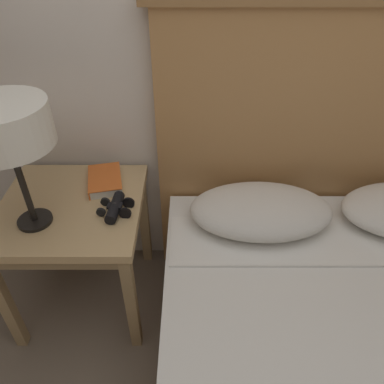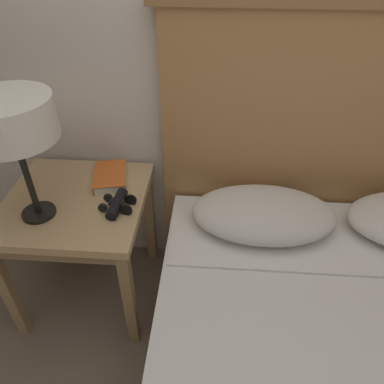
{
  "view_description": "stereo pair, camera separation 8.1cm",
  "coord_description": "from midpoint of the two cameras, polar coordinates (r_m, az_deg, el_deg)",
  "views": [
    {
      "loc": [
        -0.18,
        -0.4,
        1.56
      ],
      "look_at": [
        -0.18,
        0.73,
        0.69
      ],
      "focal_mm": 35.0,
      "sensor_mm": 36.0,
      "label": 1
    },
    {
      "loc": [
        -0.09,
        -0.4,
        1.56
      ],
      "look_at": [
        -0.18,
        0.73,
        0.69
      ],
      "focal_mm": 35.0,
      "sensor_mm": 36.0,
      "label": 2
    }
  ],
  "objects": [
    {
      "name": "nightstand",
      "position": [
        1.67,
        -18.85,
        -3.84
      ],
      "size": [
        0.58,
        0.58,
        0.59
      ],
      "color": "tan",
      "rests_on": "ground_plane"
    },
    {
      "name": "bed",
      "position": [
        1.54,
        23.41,
        -22.85
      ],
      "size": [
        1.59,
        1.79,
        1.32
      ],
      "color": "brown",
      "rests_on": "ground_plane"
    },
    {
      "name": "table_lamp",
      "position": [
        1.37,
        -28.18,
        8.61
      ],
      "size": [
        0.31,
        0.31,
        0.48
      ],
      "color": "black",
      "rests_on": "nightstand"
    },
    {
      "name": "book_on_nightstand",
      "position": [
        1.68,
        -14.41,
        1.74
      ],
      "size": [
        0.18,
        0.24,
        0.04
      ],
      "color": "silver",
      "rests_on": "nightstand"
    },
    {
      "name": "binoculars_pair",
      "position": [
        1.51,
        -12.99,
        -2.31
      ],
      "size": [
        0.14,
        0.16,
        0.05
      ],
      "color": "black",
      "rests_on": "nightstand"
    }
  ]
}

